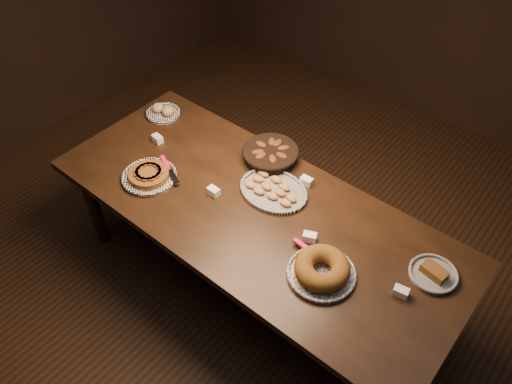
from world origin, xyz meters
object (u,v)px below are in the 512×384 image
Objects in this scene: apple_tart_plate at (149,175)px; bundt_cake_plate at (322,270)px; madeleine_platter at (273,190)px; buffet_table at (254,217)px.

apple_tart_plate is 0.87× the size of bundt_cake_plate.
buffet_table is at bearing -100.47° from madeleine_platter.
madeleine_platter is 0.62m from bundt_cake_plate.
madeleine_platter is (0.63, 0.37, -0.01)m from apple_tart_plate.
apple_tart_plate reaches higher than buffet_table.
bundt_cake_plate is at bearing -0.81° from apple_tart_plate.
buffet_table is at bearing 14.07° from apple_tart_plate.
apple_tart_plate is (-0.62, -0.21, 0.10)m from buffet_table.
bundt_cake_plate is (1.17, 0.07, 0.02)m from apple_tart_plate.
bundt_cake_plate is (0.54, -0.14, 0.12)m from buffet_table.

